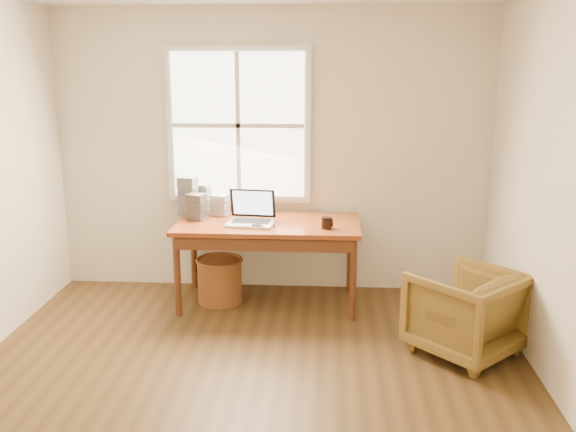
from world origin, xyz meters
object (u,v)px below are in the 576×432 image
at_px(coffee_mug, 327,223).
at_px(desk, 268,224).
at_px(laptop, 250,209).
at_px(armchair, 465,312).
at_px(wicker_stool, 220,281).
at_px(cd_stack_a, 203,198).

bearing_deg(coffee_mug, desk, 161.29).
xyz_separation_m(laptop, coffee_mug, (0.65, -0.08, -0.09)).
bearing_deg(armchair, coffee_mug, -78.67).
bearing_deg(coffee_mug, wicker_stool, 169.91).
bearing_deg(wicker_stool, armchair, -24.34).
distance_m(desk, cd_stack_a, 0.74).
relative_size(desk, laptop, 4.06).
relative_size(desk, wicker_stool, 4.06).
bearing_deg(cd_stack_a, coffee_mug, -24.63).
height_order(coffee_mug, cd_stack_a, cd_stack_a).
bearing_deg(armchair, cd_stack_a, -73.44).
xyz_separation_m(coffee_mug, cd_stack_a, (-1.15, 0.53, 0.08)).
xyz_separation_m(armchair, laptop, (-1.69, 0.80, 0.57)).
bearing_deg(wicker_stool, cd_stack_a, 119.22).
distance_m(armchair, laptop, 1.96).
distance_m(laptop, coffee_mug, 0.66).
bearing_deg(armchair, laptop, -69.08).
xyz_separation_m(wicker_stool, coffee_mug, (0.95, -0.17, 0.60)).
relative_size(armchair, wicker_stool, 1.80).
bearing_deg(cd_stack_a, wicker_stool, -60.78).
distance_m(wicker_stool, cd_stack_a, 0.80).
bearing_deg(wicker_stool, desk, 0.44).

